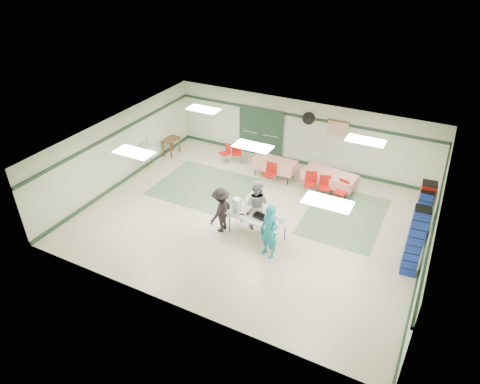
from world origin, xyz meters
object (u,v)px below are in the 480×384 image
at_px(volunteer_dark, 221,210).
at_px(chair_loose_b, 226,151).
at_px(crate_stack_red, 423,210).
at_px(chair_loose_a, 237,151).
at_px(crate_stack_blue_a, 422,216).
at_px(chair_c, 342,189).
at_px(printer_table, 171,141).
at_px(volunteer_grey, 256,205).
at_px(office_printer, 147,149).
at_px(chair_a, 325,185).
at_px(volunteer_teal, 269,232).
at_px(dining_table_a, 329,177).
at_px(dining_table_b, 275,164).
at_px(chair_d, 270,171).
at_px(chair_b, 311,181).
at_px(serving_table, 257,218).
at_px(broom, 150,153).
at_px(crate_stack_blue_b, 415,242).

distance_m(volunteer_dark, chair_loose_b, 4.76).
height_order(chair_loose_b, crate_stack_red, crate_stack_red).
relative_size(chair_loose_a, crate_stack_blue_a, 0.47).
bearing_deg(crate_stack_red, chair_c, 163.67).
xyz_separation_m(chair_loose_a, printer_table, (-2.83, -0.67, 0.10)).
bearing_deg(chair_loose_a, volunteer_grey, -80.03).
bearing_deg(office_printer, volunteer_dark, -18.73).
bearing_deg(chair_a, chair_c, -15.34).
bearing_deg(chair_loose_a, printer_table, 168.09).
relative_size(volunteer_dark, crate_stack_red, 0.80).
distance_m(volunteer_teal, dining_table_a, 4.47).
height_order(volunteer_dark, chair_a, volunteer_dark).
relative_size(volunteer_grey, volunteer_dark, 1.13).
relative_size(dining_table_b, office_printer, 3.63).
bearing_deg(chair_c, volunteer_grey, -112.99).
xyz_separation_m(chair_a, chair_d, (-2.15, 0.00, 0.00)).
bearing_deg(dining_table_a, chair_d, -156.96).
xyz_separation_m(crate_stack_red, office_printer, (-10.30, -0.41, -0.04)).
xyz_separation_m(chair_a, office_printer, (-6.94, -1.20, 0.39)).
relative_size(volunteer_grey, chair_loose_a, 2.07).
bearing_deg(printer_table, volunteer_teal, -32.25).
relative_size(chair_a, chair_b, 0.97).
relative_size(chair_a, chair_loose_b, 1.09).
height_order(volunteer_teal, printer_table, volunteer_teal).
bearing_deg(chair_a, volunteer_teal, -112.58).
bearing_deg(chair_d, crate_stack_blue_a, -10.22).
relative_size(chair_b, chair_c, 1.04).
height_order(dining_table_b, chair_loose_b, chair_loose_b).
relative_size(serving_table, chair_d, 2.27).
relative_size(dining_table_b, chair_b, 1.86).
xyz_separation_m(chair_loose_a, office_printer, (-2.83, -2.24, 0.42)).
distance_m(volunteer_teal, chair_a, 3.91).
height_order(dining_table_a, chair_loose_a, chair_loose_a).
bearing_deg(chair_b, serving_table, -117.05).
xyz_separation_m(volunteer_grey, volunteer_dark, (-0.92, -0.66, -0.10)).
relative_size(dining_table_b, chair_loose_a, 2.02).
bearing_deg(chair_loose_b, volunteer_dark, -32.45).
relative_size(chair_a, chair_d, 0.99).
xyz_separation_m(chair_c, broom, (-7.66, -0.99, 0.13)).
relative_size(volunteer_grey, chair_a, 1.97).
height_order(dining_table_b, printer_table, dining_table_b).
height_order(volunteer_teal, chair_c, volunteer_teal).
height_order(chair_loose_a, printer_table, chair_loose_a).
bearing_deg(chair_loose_b, crate_stack_blue_b, 6.44).
bearing_deg(serving_table, volunteer_teal, -36.09).
height_order(crate_stack_blue_a, crate_stack_red, crate_stack_red).
relative_size(serving_table, crate_stack_red, 1.04).
bearing_deg(crate_stack_red, volunteer_teal, -141.43).
bearing_deg(volunteer_dark, chair_loose_a, -152.70).
distance_m(volunteer_grey, chair_a, 3.12).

